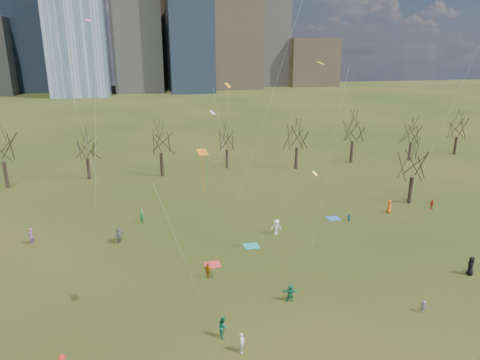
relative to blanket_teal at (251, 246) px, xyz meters
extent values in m
plane|color=black|center=(-0.75, -9.76, -0.01)|extent=(500.00, 500.00, 0.00)
cube|color=#726347|center=(44.25, 205.24, 35.98)|extent=(28.00, 28.00, 72.00)
cube|color=#384C66|center=(-60.75, 210.24, 32.48)|extent=(25.00, 25.00, 65.00)
cube|color=slate|center=(69.25, 220.24, 28.98)|extent=(22.00, 22.00, 58.00)
cube|color=#726347|center=(4.25, 230.24, 23.98)|extent=(30.00, 30.00, 48.00)
cube|color=#726347|center=(94.25, 215.24, 13.98)|extent=(30.00, 28.00, 28.00)
cylinder|color=black|center=(-31.75, 29.24, 2.12)|extent=(0.55, 0.55, 4.28)
cylinder|color=black|center=(-19.75, 31.24, 1.79)|extent=(0.52, 0.52, 3.60)
cylinder|color=black|center=(-7.75, 30.24, 2.01)|extent=(0.54, 0.54, 4.05)
cylinder|color=black|center=(4.25, 33.24, 1.67)|extent=(0.51, 0.51, 3.38)
cylinder|color=black|center=(16.25, 29.24, 1.97)|extent=(0.54, 0.54, 3.96)
cylinder|color=black|center=(28.25, 31.24, 2.05)|extent=(0.54, 0.54, 4.14)
cylinder|color=black|center=(40.25, 30.24, 1.74)|extent=(0.52, 0.52, 3.51)
cylinder|color=black|center=(52.25, 32.24, 1.85)|extent=(0.53, 0.53, 3.74)
cylinder|color=black|center=(25.25, 8.24, 1.90)|extent=(0.53, 0.53, 3.83)
cube|color=teal|center=(0.00, 0.00, 0.00)|extent=(1.60, 1.50, 0.03)
cube|color=#2657B4|center=(12.30, 5.36, 0.00)|extent=(1.60, 1.50, 0.03)
cube|color=red|center=(-4.93, -3.22, 0.00)|extent=(1.60, 1.50, 0.03)
imported|color=silver|center=(-5.12, -16.50, 0.74)|extent=(0.60, 0.66, 1.51)
imported|color=slate|center=(10.52, -15.28, 0.50)|extent=(0.66, 0.77, 1.03)
imported|color=orange|center=(-5.76, -5.63, 0.73)|extent=(0.94, 0.75, 1.49)
imported|color=#1C8053|center=(0.42, -11.19, 0.79)|extent=(1.55, 0.72, 1.60)
imported|color=black|center=(18.72, -10.97, 0.93)|extent=(1.00, 1.10, 1.90)
imported|color=#974F9F|center=(-23.62, 6.37, 0.89)|extent=(0.61, 0.76, 1.81)
imported|color=#244D9F|center=(13.72, 3.93, 0.47)|extent=(0.44, 0.52, 0.98)
imported|color=white|center=(3.65, 2.41, 0.90)|extent=(1.29, 0.90, 1.83)
imported|color=#AB2718|center=(26.80, 5.45, 0.69)|extent=(0.85, 0.42, 1.41)
imported|color=slate|center=(-14.12, 4.35, 0.90)|extent=(1.31, 1.73, 1.82)
imported|color=#F65D1B|center=(20.34, 5.51, 0.88)|extent=(0.68, 0.94, 1.80)
imported|color=#1B7C40|center=(-11.53, 9.64, 0.90)|extent=(0.64, 0.78, 1.82)
imported|color=#19724C|center=(-6.09, -14.49, 0.85)|extent=(0.72, 0.89, 1.73)
plane|color=orange|center=(-7.15, -13.46, 14.01)|extent=(1.04, 1.01, 0.26)
cylinder|color=silver|center=(-8.93, -16.63, 7.70)|extent=(3.58, 6.37, 12.63)
cylinder|color=orange|center=(-7.15, -13.46, 12.38)|extent=(0.04, 0.04, 2.70)
plane|color=#C3E424|center=(4.85, -5.07, 19.53)|extent=(0.93, 0.94, 0.27)
cylinder|color=silver|center=(4.78, -7.85, 10.46)|extent=(0.16, 5.59, 18.15)
plane|color=#E1538F|center=(-15.70, 10.15, 23.75)|extent=(1.14, 1.13, 0.26)
cylinder|color=silver|center=(-16.92, 5.71, 12.57)|extent=(2.45, 8.90, 22.37)
cylinder|color=silver|center=(3.80, 4.48, 16.96)|extent=(6.72, 9.17, 31.16)
plane|color=green|center=(24.85, 7.33, 14.51)|extent=(0.96, 1.03, 0.48)
cylinder|color=silver|center=(23.41, 4.15, 7.95)|extent=(2.90, 6.39, 13.13)
cylinder|color=silver|center=(-15.52, 7.39, 15.63)|extent=(3.21, 8.39, 28.50)
plane|color=orange|center=(2.40, 23.09, 15.61)|extent=(1.26, 1.24, 0.67)
cylinder|color=silver|center=(0.91, 21.04, 8.50)|extent=(2.99, 4.12, 14.23)
cylinder|color=orange|center=(2.40, 23.09, 13.81)|extent=(0.04, 0.04, 3.00)
plane|color=yellow|center=(5.17, -4.30, 9.16)|extent=(0.82, 0.80, 0.40)
cylinder|color=silver|center=(4.00, -9.13, 5.27)|extent=(2.36, 9.68, 7.78)
cylinder|color=silver|center=(37.74, 15.68, 16.26)|extent=(5.42, 6.30, 29.76)
plane|color=white|center=(-0.31, 21.57, 11.80)|extent=(1.04, 1.05, 0.53)
cylinder|color=silver|center=(0.17, 17.76, 6.59)|extent=(0.98, 7.63, 10.42)
camera|label=1|loc=(-11.27, -41.40, 20.53)|focal=32.00mm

